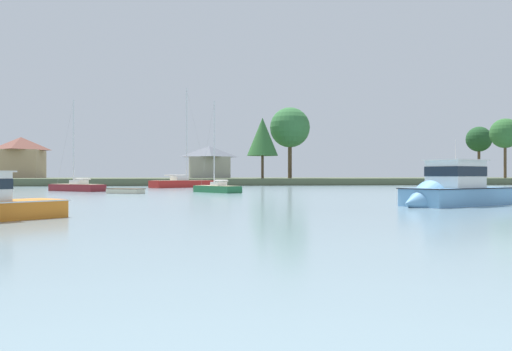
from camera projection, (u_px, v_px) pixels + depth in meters
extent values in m
cube|color=#4C563D|center=(217.00, 181.00, 113.31)|extent=(228.82, 52.11, 1.20)
cube|color=#B2231E|center=(182.00, 186.00, 74.60)|extent=(9.24, 7.76, 1.69)
cube|color=#CCB78E|center=(182.00, 180.00, 74.60)|extent=(8.60, 7.18, 0.04)
cube|color=silver|center=(179.00, 178.00, 74.25)|extent=(2.63, 2.51, 0.59)
cylinder|color=silver|center=(186.00, 134.00, 75.17)|extent=(0.20, 0.20, 13.15)
cylinder|color=silver|center=(175.00, 175.00, 73.76)|extent=(3.22, 2.47, 0.16)
cylinder|color=silver|center=(175.00, 175.00, 73.76)|extent=(2.90, 2.22, 0.14)
cylinder|color=#999999|center=(197.00, 135.00, 76.57)|extent=(3.15, 2.36, 13.10)
cube|color=#236B3D|center=(217.00, 192.00, 52.61)|extent=(4.53, 6.18, 1.12)
cube|color=#CCB78E|center=(217.00, 186.00, 52.61)|extent=(4.16, 5.76, 0.04)
cube|color=silver|center=(219.00, 184.00, 52.37)|extent=(1.65, 1.73, 0.36)
cylinder|color=silver|center=(214.00, 143.00, 52.99)|extent=(0.12, 0.12, 8.54)
cylinder|color=silver|center=(221.00, 181.00, 52.03)|extent=(1.27, 2.17, 0.10)
cylinder|color=silver|center=(221.00, 180.00, 52.03)|extent=(1.19, 1.98, 0.14)
cylinder|color=#999999|center=(208.00, 144.00, 53.95)|extent=(1.21, 2.15, 8.50)
cube|color=#669ECC|center=(459.00, 201.00, 30.00)|extent=(7.70, 5.53, 1.57)
cone|color=#669ECC|center=(418.00, 203.00, 27.96)|extent=(2.87, 3.05, 2.42)
cube|color=black|center=(459.00, 188.00, 30.00)|extent=(7.88, 5.68, 0.05)
cube|color=silver|center=(456.00, 174.00, 29.81)|extent=(3.33, 3.08, 1.52)
cube|color=#19232D|center=(456.00, 171.00, 29.81)|extent=(3.39, 3.14, 0.55)
cube|color=beige|center=(456.00, 160.00, 29.81)|extent=(3.76, 3.53, 0.06)
cylinder|color=silver|center=(456.00, 149.00, 29.81)|extent=(0.03, 0.03, 1.18)
cube|color=beige|center=(125.00, 192.00, 49.73)|extent=(3.67, 2.98, 0.64)
cube|color=brown|center=(125.00, 189.00, 49.73)|extent=(3.84, 3.14, 0.05)
cube|color=tan|center=(125.00, 189.00, 49.73)|extent=(0.70, 1.08, 0.03)
cube|color=maroon|center=(77.00, 190.00, 57.19)|extent=(6.66, 6.48, 1.25)
cube|color=#CCB78E|center=(77.00, 184.00, 57.19)|extent=(6.18, 6.00, 0.04)
cube|color=silver|center=(79.00, 182.00, 56.99)|extent=(2.07, 2.06, 0.43)
cylinder|color=silver|center=(73.00, 142.00, 57.52)|extent=(0.14, 0.14, 9.20)
cylinder|color=silver|center=(82.00, 179.00, 56.70)|extent=(2.17, 2.07, 0.12)
cylinder|color=silver|center=(82.00, 179.00, 56.70)|extent=(1.98, 1.89, 0.14)
cylinder|color=#999999|center=(65.00, 143.00, 58.34)|extent=(2.11, 2.01, 9.15)
cylinder|color=brown|center=(505.00, 159.00, 101.87)|extent=(0.53, 0.53, 7.40)
sphere|color=#2D602D|center=(505.00, 133.00, 101.87)|extent=(5.73, 5.73, 5.73)
cylinder|color=brown|center=(479.00, 161.00, 124.48)|extent=(0.64, 0.64, 7.78)
sphere|color=#1E4723|center=(479.00, 139.00, 124.48)|extent=(5.94, 5.94, 5.94)
cylinder|color=brown|center=(290.00, 157.00, 98.02)|extent=(0.72, 0.72, 7.79)
sphere|color=#336B38|center=(290.00, 127.00, 98.02)|extent=(7.44, 7.44, 7.44)
cylinder|color=brown|center=(262.00, 160.00, 92.58)|extent=(0.47, 0.47, 6.64)
cone|color=#2D602D|center=(262.00, 137.00, 92.58)|extent=(5.47, 5.47, 6.68)
cube|color=#9E998E|center=(209.00, 167.00, 112.35)|extent=(8.37, 7.51, 4.46)
pyramid|color=#565B66|center=(209.00, 152.00, 112.35)|extent=(9.04, 8.11, 2.36)
cube|color=tan|center=(21.00, 164.00, 112.35)|extent=(8.32, 9.16, 5.95)
pyramid|color=brown|center=(21.00, 144.00, 112.35)|extent=(8.99, 9.89, 2.78)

